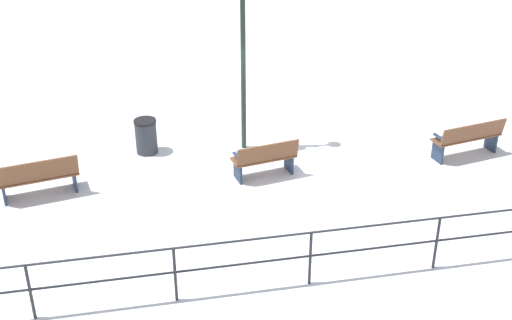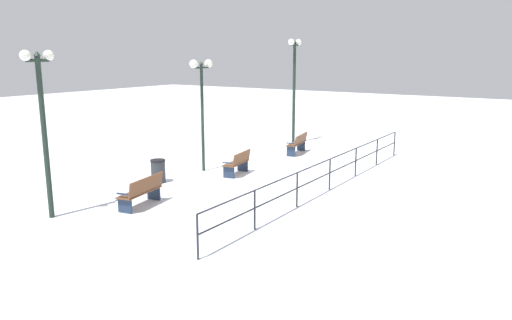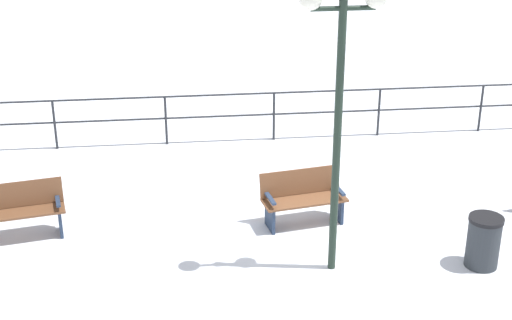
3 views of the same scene
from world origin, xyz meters
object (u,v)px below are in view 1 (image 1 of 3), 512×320
Objects in this scene: bench_third at (38,177)px; trash_bin at (146,136)px; bench_nearest at (468,137)px; bench_second at (265,158)px; lamppost_middle at (243,15)px.

bench_third reaches higher than trash_bin.
bench_nearest reaches higher than bench_second.
bench_nearest is 1.03× the size of bench_third.
bench_second reaches higher than trash_bin.
bench_nearest is 5.82m from lamppost_middle.
trash_bin is (1.66, 7.20, -0.08)m from bench_nearest.
trash_bin is at bearing 66.21° from bench_nearest.
bench_nearest is 2.13× the size of trash_bin.
bench_second is 2.98m from trash_bin.
lamppost_middle is at bearing -83.68° from bench_third.
bench_third is (0.09, 9.49, -0.03)m from bench_nearest.
trash_bin is at bearing 85.11° from lamppost_middle.
bench_second is 0.86× the size of bench_third.
bench_second is at bearing 79.43° from bench_nearest.
bench_second is at bearing -124.37° from trash_bin.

